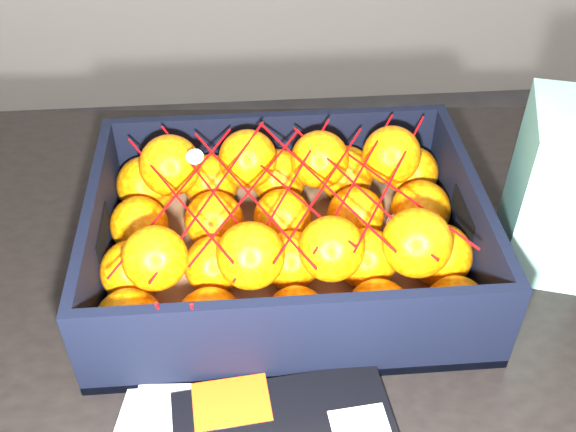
{
  "coord_description": "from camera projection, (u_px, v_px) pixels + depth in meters",
  "views": [
    {
      "loc": [
        -0.23,
        -0.45,
        1.34
      ],
      "look_at": [
        -0.19,
        0.1,
        0.86
      ],
      "focal_mm": 42.15,
      "sensor_mm": 36.0,
      "label": 1
    }
  ],
  "objects": [
    {
      "name": "table",
      "position": [
        247.0,
        344.0,
        0.86
      ],
      "size": [
        1.25,
        0.87,
        0.75
      ],
      "color": "black",
      "rests_on": "ground"
    },
    {
      "name": "produce_crate",
      "position": [
        286.0,
        247.0,
        0.8
      ],
      "size": [
        0.44,
        0.33,
        0.12
      ],
      "color": "brown",
      "rests_on": "table"
    },
    {
      "name": "clementine_heap",
      "position": [
        286.0,
        227.0,
        0.79
      ],
      "size": [
        0.42,
        0.31,
        0.13
      ],
      "color": "orange",
      "rests_on": "produce_crate"
    },
    {
      "name": "mesh_net",
      "position": [
        280.0,
        195.0,
        0.74
      ],
      "size": [
        0.37,
        0.29,
        0.1
      ],
      "color": "red",
      "rests_on": "clementine_heap"
    },
    {
      "name": "retail_carton",
      "position": [
        556.0,
        188.0,
        0.78
      ],
      "size": [
        0.13,
        0.16,
        0.2
      ],
      "primitive_type": "cube",
      "rotation": [
        0.0,
        0.0,
        -0.3
      ],
      "color": "white",
      "rests_on": "table"
    }
  ]
}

